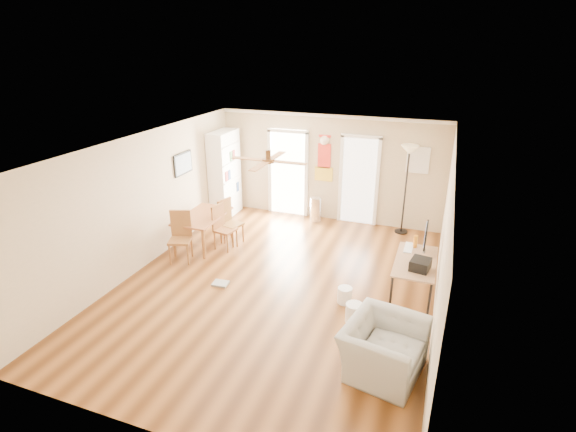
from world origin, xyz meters
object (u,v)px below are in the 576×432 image
at_px(wastebasket_b, 354,313).
at_px(trash_can, 316,209).
at_px(bookshelf, 225,174).
at_px(torchiere_lamp, 405,190).
at_px(dining_chair_right_a, 232,222).
at_px(dining_chair_near, 180,238).
at_px(dining_chair_right_b, 225,228).
at_px(wastebasket_a, 345,295).
at_px(printer, 420,264).
at_px(dining_table, 204,230).
at_px(computer_desk, 413,279).
at_px(armchair, 383,348).

bearing_deg(wastebasket_b, trash_can, 115.09).
distance_m(bookshelf, torchiere_lamp, 4.40).
height_order(dining_chair_right_a, dining_chair_near, dining_chair_near).
bearing_deg(dining_chair_right_b, dining_chair_near, 154.73).
height_order(dining_chair_right_b, dining_chair_near, dining_chair_near).
xyz_separation_m(dining_chair_near, wastebasket_a, (3.48, -0.36, -0.37)).
bearing_deg(dining_chair_near, bookshelf, 77.80).
bearing_deg(wastebasket_b, dining_chair_near, 167.24).
xyz_separation_m(torchiere_lamp, wastebasket_b, (-0.30, -3.84, -0.87)).
height_order(dining_chair_right_b, printer, dining_chair_right_b).
relative_size(dining_table, dining_chair_right_a, 1.39).
bearing_deg(wastebasket_b, computer_desk, 52.50).
relative_size(torchiere_lamp, wastebasket_b, 6.48).
bearing_deg(dining_chair_near, wastebasket_a, -25.39).
distance_m(bookshelf, computer_desk, 5.49).
bearing_deg(printer, dining_chair_right_b, 177.45).
distance_m(dining_chair_right_b, dining_chair_near, 1.02).
bearing_deg(dining_chair_right_a, trash_can, -22.38).
relative_size(printer, wastebasket_b, 1.07).
xyz_separation_m(wastebasket_b, armchair, (0.59, -0.96, 0.20)).
relative_size(trash_can, torchiere_lamp, 0.30).
distance_m(trash_can, wastebasket_b, 4.22).
height_order(dining_table, trash_can, dining_table).
distance_m(dining_table, wastebasket_a, 3.66).
xyz_separation_m(bookshelf, dining_chair_near, (0.33, -2.61, -0.57)).
height_order(trash_can, wastebasket_a, trash_can).
relative_size(bookshelf, dining_chair_right_a, 2.20).
relative_size(bookshelf, torchiere_lamp, 1.04).
bearing_deg(wastebasket_a, bookshelf, 142.01).
height_order(dining_chair_right_a, trash_can, dining_chair_right_a).
distance_m(wastebasket_a, armchair, 1.69).
relative_size(dining_table, computer_desk, 1.01).
xyz_separation_m(torchiere_lamp, computer_desk, (0.50, -2.80, -0.67)).
distance_m(torchiere_lamp, armchair, 4.86).
bearing_deg(bookshelf, wastebasket_a, -35.56).
bearing_deg(dining_chair_right_b, trash_can, -22.95).
bearing_deg(wastebasket_b, bookshelf, 139.66).
relative_size(dining_table, dining_chair_near, 1.33).
bearing_deg(dining_chair_near, dining_table, 68.33).
xyz_separation_m(dining_table, wastebasket_b, (3.71, -1.70, -0.18)).
relative_size(torchiere_lamp, wastebasket_a, 7.21).
relative_size(dining_chair_right_b, wastebasket_a, 3.35).
relative_size(dining_table, wastebasket_b, 4.27).
bearing_deg(wastebasket_b, dining_chair_right_a, 148.02).
relative_size(dining_chair_right_a, wastebasket_b, 3.07).
xyz_separation_m(dining_chair_right_a, computer_desk, (3.96, -0.93, -0.13)).
relative_size(dining_chair_right_a, armchair, 0.89).
distance_m(dining_table, wastebasket_b, 4.09).
relative_size(dining_chair_right_a, printer, 2.87).
bearing_deg(dining_chair_near, dining_chair_right_b, 35.52).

